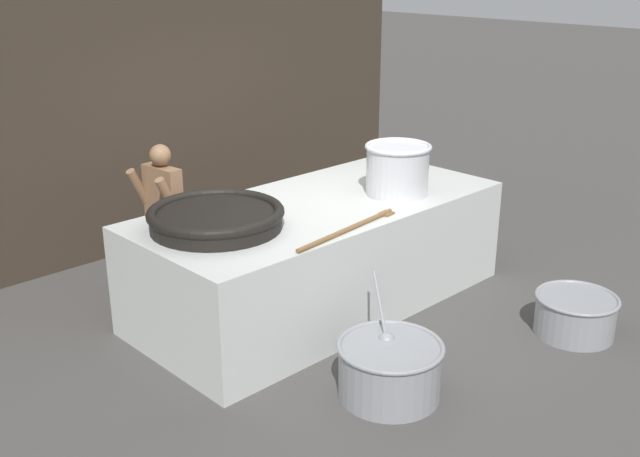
% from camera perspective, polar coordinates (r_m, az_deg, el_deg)
% --- Properties ---
extents(ground_plane, '(60.00, 60.00, 0.00)m').
position_cam_1_polar(ground_plane, '(7.30, -0.00, -5.61)').
color(ground_plane, '#474442').
extents(back_wall, '(7.14, 0.24, 4.41)m').
position_cam_1_polar(back_wall, '(8.67, -12.24, 13.31)').
color(back_wall, '#382D23').
rests_on(back_wall, ground_plane).
extents(hearth_platform, '(3.55, 1.62, 1.01)m').
position_cam_1_polar(hearth_platform, '(7.09, -0.00, -1.92)').
color(hearth_platform, silver).
rests_on(hearth_platform, ground_plane).
extents(giant_wok_near, '(1.15, 1.15, 0.19)m').
position_cam_1_polar(giant_wok_near, '(6.30, -7.93, 0.86)').
color(giant_wok_near, black).
rests_on(giant_wok_near, hearth_platform).
extents(stock_pot, '(0.63, 0.63, 0.49)m').
position_cam_1_polar(stock_pot, '(7.14, 5.93, 4.57)').
color(stock_pot, silver).
rests_on(stock_pot, hearth_platform).
extents(stirring_paddle, '(1.25, 0.21, 0.04)m').
position_cam_1_polar(stirring_paddle, '(6.24, 2.43, 0.06)').
color(stirring_paddle, brown).
rests_on(stirring_paddle, hearth_platform).
extents(cook, '(0.37, 0.56, 1.49)m').
position_cam_1_polar(cook, '(7.44, -11.81, 1.16)').
color(cook, '#8C6647').
rests_on(cook, ground_plane).
extents(prep_bowl_vegetables, '(0.82, 0.94, 0.76)m').
position_cam_1_polar(prep_bowl_vegetables, '(5.77, 5.34, -10.46)').
color(prep_bowl_vegetables, gray).
rests_on(prep_bowl_vegetables, ground_plane).
extents(prep_bowl_meat, '(0.73, 0.73, 0.37)m').
position_cam_1_polar(prep_bowl_meat, '(7.01, 18.89, -6.12)').
color(prep_bowl_meat, gray).
rests_on(prep_bowl_meat, ground_plane).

